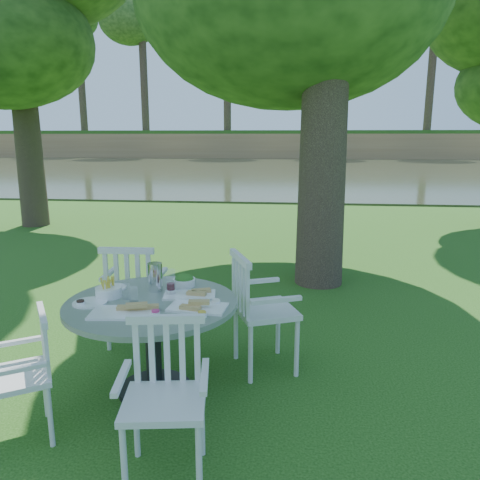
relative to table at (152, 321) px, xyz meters
name	(u,v)px	position (x,y,z in m)	size (l,w,h in m)	color
ground	(238,320)	(0.48, 1.52, -0.59)	(140.00, 140.00, 0.00)	#143E0D
table	(152,321)	(0.00, 0.00, 0.00)	(1.29, 1.29, 0.74)	black
chair_ne	(254,303)	(0.74, 0.45, 0.01)	(0.64, 0.65, 1.01)	silver
chair_nw	(132,288)	(-0.42, 0.77, -0.01)	(0.52, 0.49, 0.99)	silver
chair_sw	(30,365)	(-0.64, -0.61, -0.09)	(0.57, 0.58, 0.85)	silver
chair_se	(166,384)	(0.32, -0.82, -0.05)	(0.52, 0.50, 0.92)	silver
tableware	(150,292)	(-0.04, 0.09, 0.20)	(1.16, 0.91, 0.23)	white
river	(282,171)	(0.48, 24.52, -0.59)	(100.00, 28.00, 0.12)	#2D341E
far_bank	(291,78)	(0.76, 42.64, 6.66)	(100.00, 18.00, 15.20)	#966F46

